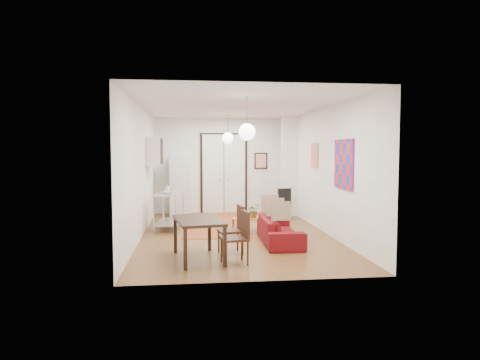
{
  "coord_description": "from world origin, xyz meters",
  "views": [
    {
      "loc": [
        -1.0,
        -9.6,
        1.93
      ],
      "look_at": [
        0.11,
        0.03,
        1.25
      ],
      "focal_mm": 32.0,
      "sensor_mm": 36.0,
      "label": 1
    }
  ],
  "objects": [
    {
      "name": "wall_cabinet",
      "position": [
        -1.92,
        1.5,
        1.9
      ],
      "size": [
        0.35,
        1.0,
        0.7
      ],
      "primitive_type": "cube",
      "color": "white",
      "rests_on": "wall_left"
    },
    {
      "name": "pendant_front",
      "position": [
        0.0,
        -2.0,
        2.25
      ],
      "size": [
        0.3,
        0.3,
        0.8
      ],
      "color": "white",
      "rests_on": "ceiling"
    },
    {
      "name": "dining_table",
      "position": [
        -0.88,
        -2.14,
        0.64
      ],
      "size": [
        0.95,
        1.41,
        0.72
      ],
      "rotation": [
        0.0,
        0.0,
        0.17
      ],
      "color": "black",
      "rests_on": "floor"
    },
    {
      "name": "wall_right",
      "position": [
        2.1,
        0.0,
        1.45
      ],
      "size": [
        0.02,
        7.0,
        2.9
      ],
      "primitive_type": "cube",
      "color": "white",
      "rests_on": "floor"
    },
    {
      "name": "dining_chair_far",
      "position": [
        -0.28,
        -2.4,
        0.52
      ],
      "size": [
        0.49,
        0.64,
        0.9
      ],
      "rotation": [
        0.0,
        0.0,
        -1.4
      ],
      "color": "#391D12",
      "rests_on": "floor"
    },
    {
      "name": "bowl",
      "position": [
        -1.54,
        0.57,
        0.93
      ],
      "size": [
        0.28,
        0.28,
        0.05
      ],
      "primitive_type": "imported",
      "rotation": [
        0.0,
        0.0,
        -0.43
      ],
      "color": "beige",
      "rests_on": "kitchen_counter"
    },
    {
      "name": "wall_left",
      "position": [
        -2.1,
        0.0,
        1.45
      ],
      "size": [
        0.02,
        7.0,
        2.9
      ],
      "primitive_type": "cube",
      "color": "white",
      "rests_on": "floor"
    },
    {
      "name": "painting_abstract",
      "position": [
        2.08,
        0.8,
        1.8
      ],
      "size": [
        0.05,
        0.5,
        0.6
      ],
      "primitive_type": "cube",
      "color": "beige",
      "rests_on": "wall_right"
    },
    {
      "name": "dining_chair_near",
      "position": [
        -0.28,
        -1.7,
        0.52
      ],
      "size": [
        0.49,
        0.64,
        0.9
      ],
      "rotation": [
        0.0,
        0.0,
        -1.4
      ],
      "color": "#391D12",
      "rests_on": "floor"
    },
    {
      "name": "wall_front",
      "position": [
        0.0,
        -3.5,
        1.45
      ],
      "size": [
        4.2,
        0.02,
        2.9
      ],
      "primitive_type": "cube",
      "color": "white",
      "rests_on": "floor"
    },
    {
      "name": "fridge",
      "position": [
        -1.36,
        3.15,
        0.85
      ],
      "size": [
        0.68,
        0.68,
        1.7
      ],
      "primitive_type": "cube",
      "rotation": [
        0.0,
        0.0,
        0.14
      ],
      "color": "silver",
      "rests_on": "floor"
    },
    {
      "name": "floor",
      "position": [
        0.0,
        0.0,
        0.0
      ],
      "size": [
        7.0,
        7.0,
        0.0
      ],
      "primitive_type": "plane",
      "color": "brown",
      "rests_on": "ground"
    },
    {
      "name": "potted_plant",
      "position": [
        0.45,
        0.25,
        0.52
      ],
      "size": [
        0.33,
        0.36,
        0.34
      ],
      "primitive_type": "imported",
      "rotation": [
        0.0,
        0.0,
        0.26
      ],
      "color": "#2B602E",
      "rests_on": "coffee_table"
    },
    {
      "name": "stub_partition",
      "position": [
        1.85,
        2.55,
        1.45
      ],
      "size": [
        0.5,
        0.1,
        2.9
      ],
      "primitive_type": "cube",
      "color": "white",
      "rests_on": "floor"
    },
    {
      "name": "soap_bottle",
      "position": [
        -1.59,
        1.12,
        0.99
      ],
      "size": [
        0.11,
        0.11,
        0.19
      ],
      "primitive_type": "imported",
      "rotation": [
        0.0,
        0.0,
        -0.43
      ],
      "color": "teal",
      "rests_on": "kitchen_counter"
    },
    {
      "name": "wall_back",
      "position": [
        0.0,
        3.5,
        1.45
      ],
      "size": [
        4.2,
        0.02,
        2.9
      ],
      "primitive_type": "cube",
      "color": "white",
      "rests_on": "floor"
    },
    {
      "name": "ceiling",
      "position": [
        0.0,
        0.0,
        2.9
      ],
      "size": [
        4.2,
        7.0,
        0.02
      ],
      "primitive_type": "cube",
      "color": "silver",
      "rests_on": "wall_back"
    },
    {
      "name": "pendant_back",
      "position": [
        0.0,
        2.0,
        2.25
      ],
      "size": [
        0.3,
        0.3,
        0.8
      ],
      "color": "white",
      "rests_on": "ceiling"
    },
    {
      "name": "coffee_table",
      "position": [
        0.35,
        0.25,
        0.3
      ],
      "size": [
        0.86,
        0.62,
        0.35
      ],
      "rotation": [
        0.0,
        0.0,
        0.26
      ],
      "color": "tan",
      "rests_on": "floor"
    },
    {
      "name": "kitchen_counter",
      "position": [
        -1.54,
        0.87,
        0.58
      ],
      "size": [
        0.75,
        1.25,
        0.9
      ],
      "rotation": [
        0.0,
        0.0,
        -0.14
      ],
      "color": "silver",
      "rests_on": "floor"
    },
    {
      "name": "painting_popart",
      "position": [
        2.08,
        -1.25,
        1.65
      ],
      "size": [
        0.05,
        1.0,
        1.0
      ],
      "primitive_type": "cube",
      "color": "red",
      "rests_on": "wall_right"
    },
    {
      "name": "poster_back",
      "position": [
        1.15,
        3.47,
        1.6
      ],
      "size": [
        0.4,
        0.03,
        0.5
      ],
      "primitive_type": "cube",
      "color": "red",
      "rests_on": "wall_back"
    },
    {
      "name": "black_side_chair",
      "position": [
        1.53,
        2.22,
        0.51
      ],
      "size": [
        0.48,
        0.48,
        0.87
      ],
      "rotation": [
        0.0,
        0.0,
        3.37
      ],
      "color": "black",
      "rests_on": "floor"
    },
    {
      "name": "double_doors",
      "position": [
        0.0,
        3.46,
        1.2
      ],
      "size": [
        1.44,
        0.06,
        2.5
      ],
      "primitive_type": "cube",
      "color": "white",
      "rests_on": "wall_back"
    },
    {
      "name": "sofa",
      "position": [
        0.82,
        -0.97,
        0.27
      ],
      "size": [
        1.86,
        0.77,
        0.54
      ],
      "primitive_type": "imported",
      "rotation": [
        0.0,
        0.0,
        1.54
      ],
      "color": "maroon",
      "rests_on": "floor"
    },
    {
      "name": "kilim_rug",
      "position": [
        -0.34,
        1.68,
        0.01
      ],
      "size": [
        1.78,
        4.3,
        0.01
      ],
      "primitive_type": "cube",
      "rotation": [
        0.0,
        0.0,
        -0.05
      ],
      "color": "#A8532A",
      "rests_on": "floor"
    },
    {
      "name": "print_left",
      "position": [
        -2.07,
        2.0,
        1.95
      ],
      "size": [
        0.03,
        0.44,
        0.54
      ],
      "primitive_type": "cube",
      "color": "#9F6B42",
      "rests_on": "wall_left"
    }
  ]
}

